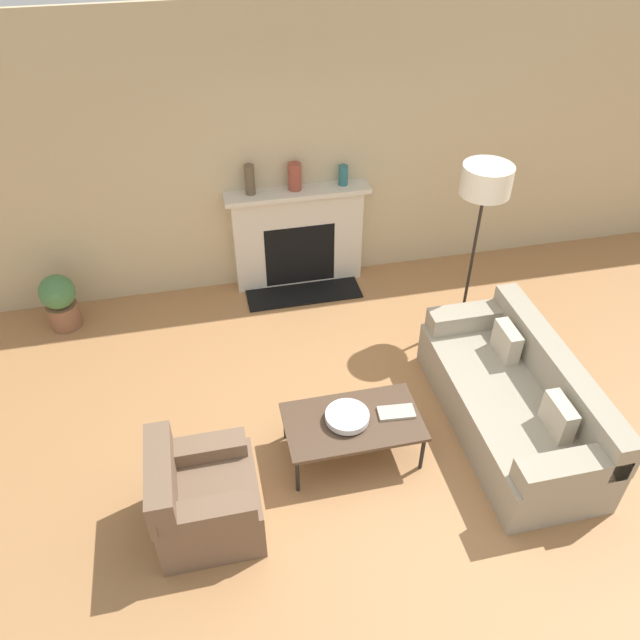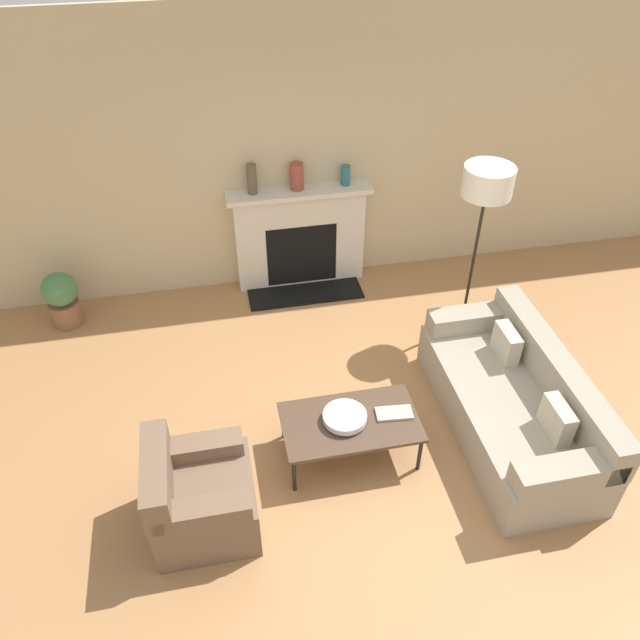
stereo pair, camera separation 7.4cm
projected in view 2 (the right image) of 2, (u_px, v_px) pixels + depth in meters
ground_plane at (370, 471)px, 4.98m from camera, size 18.00×18.00×0.00m
wall_back at (303, 153)px, 6.25m from camera, size 18.00×0.06×2.90m
fireplace at (300, 239)px, 6.69m from camera, size 1.50×0.59×1.13m
couch at (514, 404)px, 5.16m from camera, size 0.88×1.97×0.76m
armchair_near at (198, 497)px, 4.43m from camera, size 0.73×0.73×0.77m
coffee_table at (350, 423)px, 4.91m from camera, size 1.08×0.62×0.38m
bowl at (345, 417)px, 4.86m from camera, size 0.35×0.35×0.07m
book at (394, 413)px, 4.94m from camera, size 0.30×0.17×0.02m
floor_lamp at (485, 196)px, 5.47m from camera, size 0.45×0.45×1.76m
mantel_vase_left at (252, 179)px, 6.17m from camera, size 0.10×0.10×0.31m
mantel_vase_center_left at (297, 176)px, 6.25m from camera, size 0.14×0.14×0.28m
mantel_vase_center_right at (345, 175)px, 6.35m from camera, size 0.10×0.10×0.21m
potted_plant at (62, 298)px, 6.25m from camera, size 0.35×0.35×0.60m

